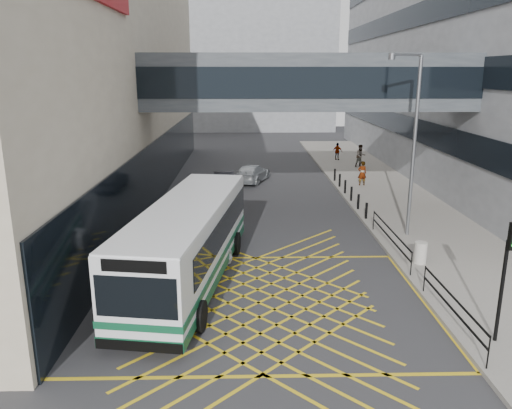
{
  "coord_description": "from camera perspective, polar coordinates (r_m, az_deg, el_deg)",
  "views": [
    {
      "loc": [
        -0.45,
        -16.43,
        8.05
      ],
      "look_at": [
        0.0,
        4.0,
        2.6
      ],
      "focal_mm": 35.0,
      "sensor_mm": 36.0,
      "label": 1
    }
  ],
  "objects": [
    {
      "name": "ground",
      "position": [
        18.3,
        0.28,
        -11.16
      ],
      "size": [
        120.0,
        120.0,
        0.0
      ],
      "primitive_type": "plane",
      "color": "#333335"
    },
    {
      "name": "building_far",
      "position": [
        76.45,
        -2.53,
        15.62
      ],
      "size": [
        28.0,
        16.0,
        18.0
      ],
      "primitive_type": "cube",
      "color": "gray",
      "rests_on": "ground"
    },
    {
      "name": "skybridge",
      "position": [
        28.64,
        5.82,
        13.76
      ],
      "size": [
        20.0,
        4.1,
        3.0
      ],
      "color": "#40454A",
      "rests_on": "ground"
    },
    {
      "name": "pavement",
      "position": [
        33.77,
        15.02,
        0.76
      ],
      "size": [
        6.0,
        54.0,
        0.16
      ],
      "primitive_type": "cube",
      "color": "gray",
      "rests_on": "ground"
    },
    {
      "name": "box_junction",
      "position": [
        18.3,
        0.28,
        -11.15
      ],
      "size": [
        12.0,
        9.0,
        0.01
      ],
      "color": "gold",
      "rests_on": "ground"
    },
    {
      "name": "bus",
      "position": [
        19.62,
        -7.63,
        -4.03
      ],
      "size": [
        4.29,
        11.7,
        3.21
      ],
      "rotation": [
        0.0,
        0.0,
        -0.15
      ],
      "color": "silver",
      "rests_on": "ground"
    },
    {
      "name": "car_white",
      "position": [
        22.61,
        -6.48,
        -4.01
      ],
      "size": [
        3.65,
        5.08,
        1.5
      ],
      "primitive_type": "imported",
      "rotation": [
        0.0,
        0.0,
        3.55
      ],
      "color": "white",
      "rests_on": "ground"
    },
    {
      "name": "car_dark",
      "position": [
        35.29,
        -3.71,
        2.81
      ],
      "size": [
        1.87,
        4.3,
        1.32
      ],
      "primitive_type": "imported",
      "rotation": [
        0.0,
        0.0,
        3.19
      ],
      "color": "black",
      "rests_on": "ground"
    },
    {
      "name": "car_silver",
      "position": [
        37.65,
        -0.47,
        3.66
      ],
      "size": [
        3.22,
        4.82,
        1.39
      ],
      "primitive_type": "imported",
      "rotation": [
        0.0,
        0.0,
        2.81
      ],
      "color": "#A1A5A9",
      "rests_on": "ground"
    },
    {
      "name": "traffic_light",
      "position": [
        16.23,
        26.79,
        -6.24
      ],
      "size": [
        0.28,
        0.44,
        3.8
      ],
      "rotation": [
        0.0,
        0.0,
        0.1
      ],
      "color": "black",
      "rests_on": "pavement"
    },
    {
      "name": "street_lamp",
      "position": [
        25.01,
        17.37,
        7.5
      ],
      "size": [
        1.88,
        1.03,
        8.68
      ],
      "rotation": [
        0.0,
        0.0,
        0.43
      ],
      "color": "slate",
      "rests_on": "pavement"
    },
    {
      "name": "litter_bin",
      "position": [
        22.37,
        18.28,
        -5.25
      ],
      "size": [
        0.53,
        0.53,
        0.92
      ],
      "primitive_type": "cylinder",
      "color": "#ADA89E",
      "rests_on": "pavement"
    },
    {
      "name": "kerb_railings",
      "position": [
        20.65,
        17.57,
        -6.11
      ],
      "size": [
        0.05,
        12.54,
        1.0
      ],
      "color": "black",
      "rests_on": "pavement"
    },
    {
      "name": "bollards",
      "position": [
        32.99,
        10.49,
        1.64
      ],
      "size": [
        0.14,
        10.14,
        0.9
      ],
      "color": "black",
      "rests_on": "pavement"
    },
    {
      "name": "pedestrian_a",
      "position": [
        36.52,
        12.04,
        3.51
      ],
      "size": [
        0.75,
        0.58,
        1.73
      ],
      "primitive_type": "imported",
      "rotation": [
        0.0,
        0.0,
        3.27
      ],
      "color": "gray",
      "rests_on": "pavement"
    },
    {
      "name": "pedestrian_b",
      "position": [
        43.6,
        11.87,
        5.45
      ],
      "size": [
        1.05,
        0.8,
        1.9
      ],
      "primitive_type": "imported",
      "rotation": [
        0.0,
        0.0,
        0.31
      ],
      "color": "gray",
      "rests_on": "pavement"
    },
    {
      "name": "pedestrian_c",
      "position": [
        46.8,
        9.29,
        6.0
      ],
      "size": [
        1.02,
        0.85,
        1.57
      ],
      "primitive_type": "imported",
      "rotation": [
        0.0,
        0.0,
        2.62
      ],
      "color": "gray",
      "rests_on": "pavement"
    }
  ]
}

